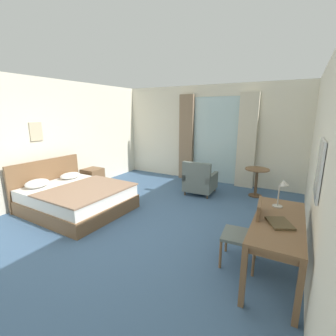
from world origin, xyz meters
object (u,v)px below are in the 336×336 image
nightstand (93,178)px  armchair_by_window (200,181)px  desk_chair (247,231)px  closed_book (280,223)px  bed (75,197)px  desk_lamp (282,188)px  round_cafe_table (257,176)px  writing_desk (278,226)px  framed_picture (36,132)px

nightstand → armchair_by_window: size_ratio=0.61×
desk_chair → closed_book: size_ratio=2.92×
armchair_by_window → bed: bearing=-130.1°
desk_chair → desk_lamp: size_ratio=2.22×
closed_book → bed: bearing=148.9°
desk_chair → nightstand: bearing=161.7°
bed → desk_lamp: desk_lamp is taller
round_cafe_table → armchair_by_window: bearing=-157.9°
armchair_by_window → desk_lamp: bearing=-45.2°
bed → writing_desk: (3.90, -0.15, 0.38)m
desk_chair → armchair_by_window: size_ratio=1.09×
desk_lamp → closed_book: 0.61m
desk_chair → round_cafe_table: desk_chair is taller
desk_lamp → closed_book: bearing=-85.9°
bed → writing_desk: size_ratio=1.33×
writing_desk → desk_lamp: desk_lamp is taller
desk_lamp → round_cafe_table: 2.66m
desk_chair → writing_desk: bearing=-1.7°
closed_book → desk_lamp: bearing=67.2°
bed → desk_chair: bed is taller
writing_desk → desk_chair: 0.40m
bed → round_cafe_table: 4.23m
desk_chair → closed_book: desk_chair is taller
nightstand → framed_picture: (-0.22, -1.32, 1.36)m
round_cafe_table → closed_book: bearing=-76.4°
round_cafe_table → framed_picture: size_ratio=1.74×
bed → desk_chair: 3.55m
bed → round_cafe_table: bearing=41.1°
nightstand → closed_book: size_ratio=1.63×
armchair_by_window → framed_picture: framed_picture is taller
desk_lamp → armchair_by_window: 2.89m
bed → desk_chair: bearing=-2.3°
bed → round_cafe_table: bed is taller
desk_lamp → framed_picture: framed_picture is taller
writing_desk → desk_chair: (-0.36, 0.01, -0.16)m
armchair_by_window → round_cafe_table: (1.28, 0.52, 0.17)m
writing_desk → armchair_by_window: size_ratio=1.80×
bed → closed_book: size_ratio=6.42×
bed → framed_picture: framed_picture is taller
round_cafe_table → framed_picture: bearing=-147.0°
nightstand → armchair_by_window: 2.92m
desk_lamp → armchair_by_window: bearing=134.8°
nightstand → closed_book: 5.07m
closed_book → nightstand: bearing=134.5°
armchair_by_window → framed_picture: 3.96m
framed_picture → armchair_by_window: bearing=37.1°
bed → writing_desk: bearing=-2.2°
desk_lamp → armchair_by_window: size_ratio=0.49×
round_cafe_table → framed_picture: framed_picture is taller
writing_desk → closed_book: size_ratio=4.81×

